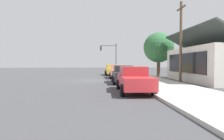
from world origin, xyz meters
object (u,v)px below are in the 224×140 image
car_mustard (112,70)px  car_cherry (134,79)px  car_coral (118,71)px  car_charcoal (123,74)px  fire_hydrant_red (125,73)px  shade_tree (159,48)px  utility_pole_wooden (181,40)px  traffic_light_main (110,53)px

car_mustard → car_cherry: size_ratio=0.90×
car_coral → car_cherry: same height
car_charcoal → car_cherry: bearing=1.2°
car_mustard → fire_hydrant_red: car_mustard is taller
shade_tree → car_coral: bearing=-70.0°
shade_tree → car_mustard: bearing=-120.9°
car_charcoal → utility_pole_wooden: 6.23m
car_mustard → car_charcoal: 11.64m
car_mustard → shade_tree: shade_tree is taller
car_coral → car_mustard: bearing=-174.3°
car_coral → fire_hydrant_red: 2.78m
fire_hydrant_red → traffic_light_main: bearing=-167.3°
traffic_light_main → fire_hydrant_red: traffic_light_main is taller
shade_tree → traffic_light_main: 9.81m
car_cherry → shade_tree: size_ratio=0.82×
car_coral → fire_hydrant_red: car_coral is taller
fire_hydrant_red → car_charcoal: bearing=-9.5°
shade_tree → fire_hydrant_red: bearing=-94.3°
car_cherry → shade_tree: bearing=158.3°
utility_pole_wooden → car_mustard: bearing=-154.5°
car_charcoal → shade_tree: (-8.04, 5.83, 3.08)m
car_mustard → fire_hydrant_red: bearing=24.8°
fire_hydrant_red → car_cherry: bearing=-5.8°
car_cherry → fire_hydrant_red: size_ratio=6.89×
car_cherry → traffic_light_main: traffic_light_main is taller
fire_hydrant_red → car_coral: bearing=-28.3°
shade_tree → utility_pole_wooden: bearing=-3.1°
car_coral → shade_tree: (-2.09, 5.74, 3.08)m
shade_tree → fire_hydrant_red: size_ratio=8.36×
car_cherry → utility_pole_wooden: size_ratio=0.65×
car_coral → car_charcoal: same height
traffic_light_main → fire_hydrant_red: 8.10m
car_cherry → car_coral: bearing=-179.1°
car_mustard → car_coral: 5.70m
traffic_light_main → fire_hydrant_red: size_ratio=7.32×
car_coral → shade_tree: shade_tree is taller
utility_pole_wooden → car_charcoal: bearing=-90.7°
car_charcoal → utility_pole_wooden: (0.06, 5.40, 3.11)m
car_coral → car_cherry: size_ratio=0.96×
car_coral → car_charcoal: 5.94m
car_cherry → traffic_light_main: (-21.41, -0.22, 2.68)m
car_mustard → car_charcoal: same height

